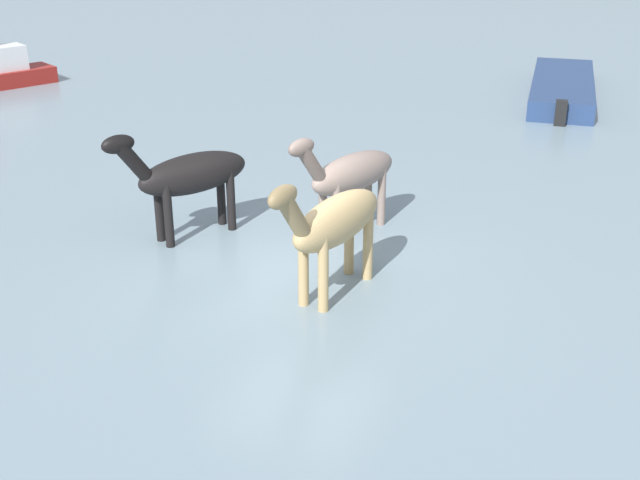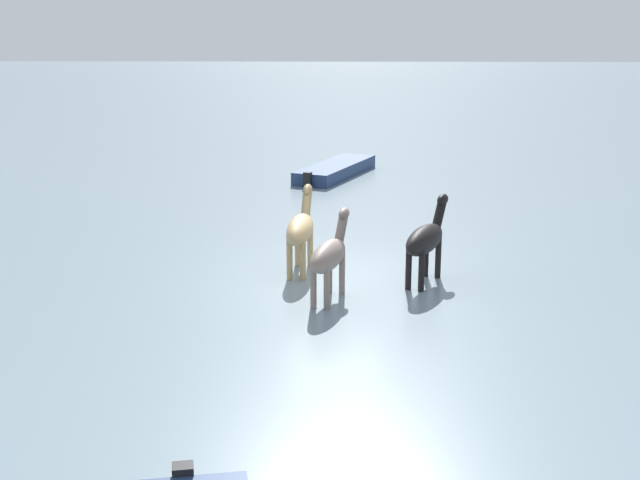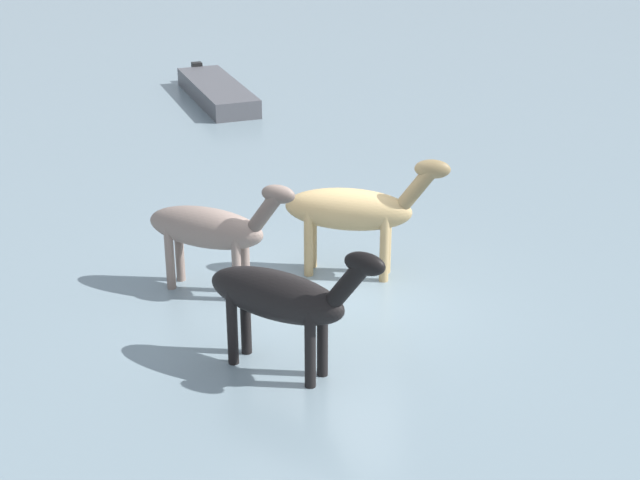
% 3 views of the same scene
% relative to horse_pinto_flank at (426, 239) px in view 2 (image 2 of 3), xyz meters
% --- Properties ---
extents(ground_plane, '(210.19, 210.19, 0.00)m').
position_rel_horse_pinto_flank_xyz_m(ground_plane, '(2.24, -0.42, -1.09)').
color(ground_plane, gray).
extents(horse_pinto_flank, '(1.45, 2.46, 1.98)m').
position_rel_horse_pinto_flank_xyz_m(horse_pinto_flank, '(0.00, 0.00, 0.00)').
color(horse_pinto_flank, black).
rests_on(horse_pinto_flank, ground_plane).
extents(horse_dark_mare, '(0.82, 2.62, 2.03)m').
position_rel_horse_pinto_flank_xyz_m(horse_dark_mare, '(3.05, -0.83, 0.03)').
color(horse_dark_mare, tan).
rests_on(horse_dark_mare, ground_plane).
extents(horse_dun_straggler, '(1.10, 2.45, 1.91)m').
position_rel_horse_pinto_flank_xyz_m(horse_dun_straggler, '(2.30, 1.33, -0.04)').
color(horse_dun_straggler, gray).
rests_on(horse_dun_straggler, ground_plane).
extents(boat_skiff_near, '(3.39, 5.50, 0.76)m').
position_rel_horse_pinto_flank_xyz_m(boat_skiff_near, '(2.28, -14.14, -0.91)').
color(boat_skiff_near, navy).
rests_on(boat_skiff_near, ground_plane).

